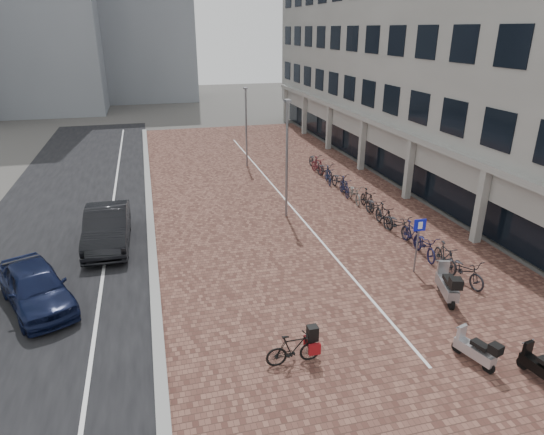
{
  "coord_description": "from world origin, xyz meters",
  "views": [
    {
      "loc": [
        -4.8,
        -12.16,
        8.84
      ],
      "look_at": [
        0.0,
        6.0,
        1.3
      ],
      "focal_mm": 31.2,
      "sensor_mm": 36.0,
      "label": 1
    }
  ],
  "objects_px": {
    "car_navy": "(36,287)",
    "scooter_back": "(475,349)",
    "car_dark": "(107,227)",
    "scooter_front": "(447,284)",
    "scooter_mid": "(542,366)",
    "parking_sign": "(418,238)",
    "hero_bike": "(293,349)"
  },
  "relations": [
    {
      "from": "car_navy",
      "to": "scooter_back",
      "type": "height_order",
      "value": "car_navy"
    },
    {
      "from": "hero_bike",
      "to": "scooter_front",
      "type": "xyz_separation_m",
      "value": [
        6.16,
        1.89,
        0.11
      ]
    },
    {
      "from": "hero_bike",
      "to": "scooter_front",
      "type": "bearing_deg",
      "value": -73.28
    },
    {
      "from": "scooter_front",
      "to": "scooter_mid",
      "type": "bearing_deg",
      "value": -72.41
    },
    {
      "from": "scooter_mid",
      "to": "scooter_back",
      "type": "relative_size",
      "value": 0.97
    },
    {
      "from": "car_navy",
      "to": "scooter_back",
      "type": "relative_size",
      "value": 3.09
    },
    {
      "from": "car_navy",
      "to": "scooter_mid",
      "type": "height_order",
      "value": "car_navy"
    },
    {
      "from": "car_dark",
      "to": "hero_bike",
      "type": "bearing_deg",
      "value": -59.67
    },
    {
      "from": "parking_sign",
      "to": "scooter_back",
      "type": "bearing_deg",
      "value": -99.15
    },
    {
      "from": "car_navy",
      "to": "parking_sign",
      "type": "distance_m",
      "value": 13.73
    },
    {
      "from": "scooter_mid",
      "to": "scooter_front",
      "type": "bearing_deg",
      "value": 81.41
    },
    {
      "from": "scooter_mid",
      "to": "parking_sign",
      "type": "bearing_deg",
      "value": 81.48
    },
    {
      "from": "car_navy",
      "to": "scooter_back",
      "type": "bearing_deg",
      "value": -50.77
    },
    {
      "from": "car_navy",
      "to": "parking_sign",
      "type": "bearing_deg",
      "value": -28.49
    },
    {
      "from": "car_navy",
      "to": "scooter_mid",
      "type": "relative_size",
      "value": 3.18
    },
    {
      "from": "car_navy",
      "to": "hero_bike",
      "type": "relative_size",
      "value": 2.73
    },
    {
      "from": "car_navy",
      "to": "scooter_mid",
      "type": "bearing_deg",
      "value": -52.18
    },
    {
      "from": "scooter_back",
      "to": "parking_sign",
      "type": "bearing_deg",
      "value": 60.29
    },
    {
      "from": "car_navy",
      "to": "car_dark",
      "type": "bearing_deg",
      "value": 41.97
    },
    {
      "from": "scooter_front",
      "to": "scooter_back",
      "type": "xyz_separation_m",
      "value": [
        -1.23,
        -3.17,
        -0.12
      ]
    },
    {
      "from": "scooter_back",
      "to": "parking_sign",
      "type": "relative_size",
      "value": 0.64
    },
    {
      "from": "car_dark",
      "to": "scooter_front",
      "type": "relative_size",
      "value": 2.82
    },
    {
      "from": "scooter_front",
      "to": "parking_sign",
      "type": "xyz_separation_m",
      "value": [
        -0.02,
        2.05,
        0.87
      ]
    },
    {
      "from": "car_dark",
      "to": "scooter_back",
      "type": "distance_m",
      "value": 15.08
    },
    {
      "from": "car_dark",
      "to": "scooter_front",
      "type": "height_order",
      "value": "car_dark"
    },
    {
      "from": "hero_bike",
      "to": "scooter_back",
      "type": "distance_m",
      "value": 5.1
    },
    {
      "from": "scooter_front",
      "to": "parking_sign",
      "type": "bearing_deg",
      "value": 107.81
    },
    {
      "from": "car_dark",
      "to": "scooter_mid",
      "type": "height_order",
      "value": "car_dark"
    },
    {
      "from": "car_dark",
      "to": "scooter_front",
      "type": "bearing_deg",
      "value": -32.91
    },
    {
      "from": "car_dark",
      "to": "car_navy",
      "type": "bearing_deg",
      "value": -113.54
    },
    {
      "from": "scooter_mid",
      "to": "parking_sign",
      "type": "height_order",
      "value": "parking_sign"
    },
    {
      "from": "scooter_mid",
      "to": "scooter_back",
      "type": "distance_m",
      "value": 1.65
    }
  ]
}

